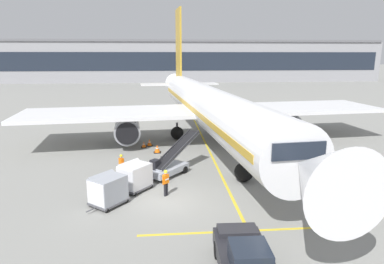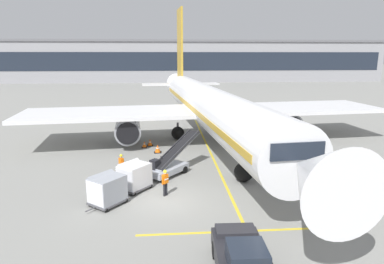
% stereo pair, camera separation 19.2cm
% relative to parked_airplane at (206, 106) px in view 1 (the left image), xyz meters
% --- Properties ---
extents(ground_plane, '(600.00, 600.00, 0.00)m').
position_rel_parked_airplane_xyz_m(ground_plane, '(-4.36, -15.06, -3.72)').
color(ground_plane, gray).
extents(parked_airplane, '(37.67, 47.79, 15.82)m').
position_rel_parked_airplane_xyz_m(parked_airplane, '(0.00, 0.00, 0.00)').
color(parked_airplane, white).
rests_on(parked_airplane, ground).
extents(belt_loader, '(4.42, 4.86, 2.95)m').
position_rel_parked_airplane_xyz_m(belt_loader, '(-4.11, -10.20, -2.87)').
color(belt_loader, '#A3A8B2').
rests_on(belt_loader, ground).
extents(baggage_cart_lead, '(2.50, 2.62, 1.91)m').
position_rel_parked_airplane_xyz_m(baggage_cart_lead, '(-6.49, -12.93, -2.72)').
color(baggage_cart_lead, '#515156').
rests_on(baggage_cart_lead, ground).
extents(baggage_cart_second, '(2.50, 2.62, 1.91)m').
position_rel_parked_airplane_xyz_m(baggage_cart_second, '(-7.91, -15.15, -2.72)').
color(baggage_cart_second, '#515156').
rests_on(baggage_cart_second, ground).
extents(pushback_tug, '(2.23, 4.46, 1.83)m').
position_rel_parked_airplane_xyz_m(pushback_tug, '(-1.28, -22.60, -2.90)').
color(pushback_tug, '#232328').
rests_on(pushback_tug, ground).
extents(ground_crew_by_loader, '(0.43, 0.45, 1.74)m').
position_rel_parked_airplane_xyz_m(ground_crew_by_loader, '(-7.64, -10.37, -2.73)').
color(ground_crew_by_loader, '#514C42').
rests_on(ground_crew_by_loader, ground).
extents(ground_crew_by_carts, '(0.44, 0.44, 1.74)m').
position_rel_parked_airplane_xyz_m(ground_crew_by_carts, '(-4.40, -14.11, -2.73)').
color(ground_crew_by_carts, black).
rests_on(ground_crew_by_carts, ground).
extents(safety_cone_engine_keepout, '(0.61, 0.61, 0.69)m').
position_rel_parked_airplane_xyz_m(safety_cone_engine_keepout, '(-5.92, -1.72, -3.39)').
color(safety_cone_engine_keepout, black).
rests_on(safety_cone_engine_keepout, ground).
extents(safety_cone_wingtip, '(0.68, 0.68, 0.76)m').
position_rel_parked_airplane_xyz_m(safety_cone_wingtip, '(-5.11, -4.20, -3.35)').
color(safety_cone_wingtip, black).
rests_on(safety_cone_wingtip, ground).
extents(safety_cone_nose_mark, '(0.53, 0.53, 0.61)m').
position_rel_parked_airplane_xyz_m(safety_cone_nose_mark, '(-6.45, -2.29, -3.43)').
color(safety_cone_nose_mark, black).
rests_on(safety_cone_nose_mark, ground).
extents(apron_guidance_line_lead_in, '(0.20, 110.00, 0.01)m').
position_rel_parked_airplane_xyz_m(apron_guidance_line_lead_in, '(-0.20, -0.86, -3.72)').
color(apron_guidance_line_lead_in, yellow).
rests_on(apron_guidance_line_lead_in, ground).
extents(apron_guidance_line_stop_bar, '(12.00, 0.20, 0.01)m').
position_rel_parked_airplane_xyz_m(apron_guidance_line_stop_bar, '(0.09, -18.95, -3.72)').
color(apron_guidance_line_stop_bar, yellow).
rests_on(apron_guidance_line_stop_bar, ground).
extents(terminal_building, '(133.68, 16.48, 13.83)m').
position_rel_parked_airplane_xyz_m(terminal_building, '(3.29, 85.12, 3.14)').
color(terminal_building, '#939399').
rests_on(terminal_building, ground).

